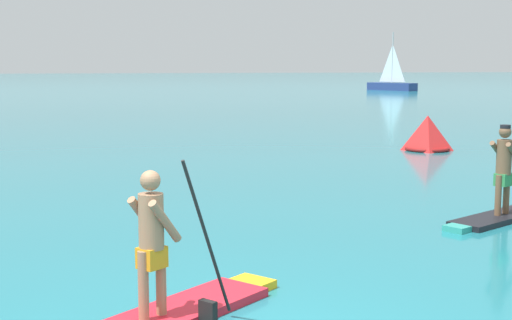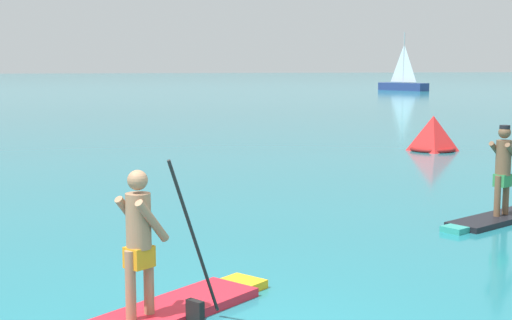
% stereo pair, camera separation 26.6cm
% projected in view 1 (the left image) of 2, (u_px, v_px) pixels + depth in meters
% --- Properties ---
extents(paddleboarder_mid_center, '(2.83, 2.38, 1.83)m').
position_uv_depth(paddleboarder_mid_center, '(166.00, 293.00, 7.59)').
color(paddleboarder_mid_center, red).
rests_on(paddleboarder_mid_center, ground).
extents(paddleboarder_far_right, '(2.82, 1.72, 1.84)m').
position_uv_depth(paddleboarder_far_right, '(503.00, 198.00, 12.60)').
color(paddleboarder_far_right, black).
rests_on(paddleboarder_far_right, ground).
extents(race_marker_buoy, '(1.53, 1.53, 1.11)m').
position_uv_depth(race_marker_buoy, '(427.00, 135.00, 22.80)').
color(race_marker_buoy, red).
rests_on(race_marker_buoy, ground).
extents(sailboat_right_horizon, '(3.96, 5.48, 6.03)m').
position_uv_depth(sailboat_right_horizon, '(392.00, 84.00, 75.52)').
color(sailboat_right_horizon, navy).
rests_on(sailboat_right_horizon, ground).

